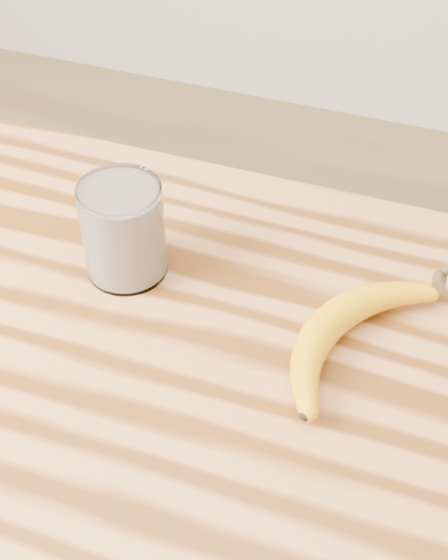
% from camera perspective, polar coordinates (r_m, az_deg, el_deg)
% --- Properties ---
extents(table, '(1.20, 0.80, 0.90)m').
position_cam_1_polar(table, '(0.89, -7.95, -13.63)').
color(table, '#B7783E').
rests_on(table, ground).
extents(smoothie_glass, '(0.09, 0.09, 0.12)m').
position_cam_1_polar(smoothie_glass, '(0.86, -7.37, 3.62)').
color(smoothie_glass, white).
rests_on(smoothie_glass, table).
extents(banana, '(0.23, 0.34, 0.04)m').
position_cam_1_polar(banana, '(0.82, 7.77, -2.97)').
color(banana, orange).
rests_on(banana, table).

